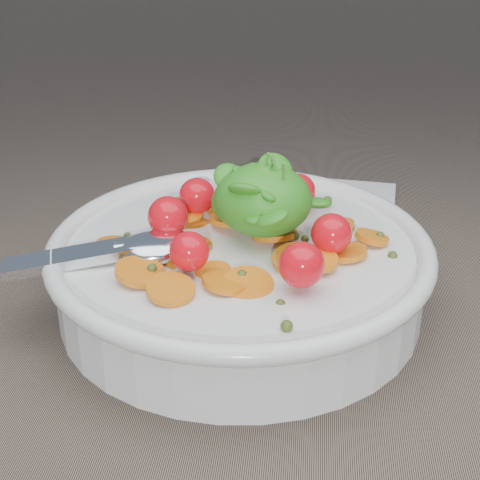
{
  "coord_description": "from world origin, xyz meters",
  "views": [
    {
      "loc": [
        0.05,
        -0.48,
        0.3
      ],
      "look_at": [
        -0.0,
        -0.02,
        0.06
      ],
      "focal_mm": 55.0,
      "sensor_mm": 36.0,
      "label": 1
    }
  ],
  "objects": [
    {
      "name": "ground",
      "position": [
        0.0,
        0.0,
        0.0
      ],
      "size": [
        6.0,
        6.0,
        0.0
      ],
      "primitive_type": "plane",
      "color": "#756354",
      "rests_on": "ground"
    },
    {
      "name": "napkin",
      "position": [
        0.05,
        0.16,
        0.0
      ],
      "size": [
        0.17,
        0.15,
        0.01
      ],
      "primitive_type": "cube",
      "rotation": [
        0.0,
        0.0,
        -0.11
      ],
      "color": "white",
      "rests_on": "ground"
    },
    {
      "name": "bowl",
      "position": [
        -0.0,
        -0.02,
        0.03
      ],
      "size": [
        0.3,
        0.28,
        0.12
      ],
      "color": "white",
      "rests_on": "ground"
    }
  ]
}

